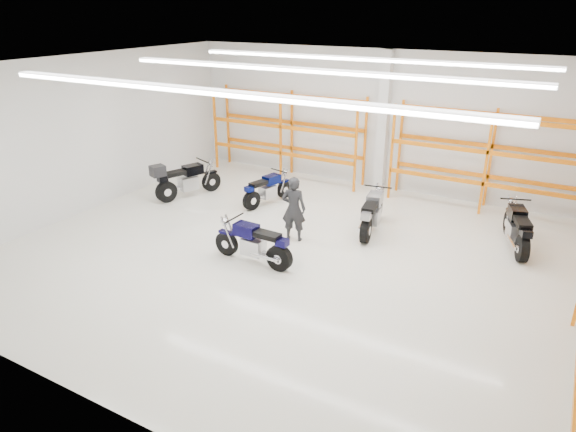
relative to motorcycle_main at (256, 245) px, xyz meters
The scene contains 11 objects.
ground 1.18m from the motorcycle_main, 51.13° to the left, with size 14.00×14.00×0.00m, color silver.
room_shell 2.99m from the motorcycle_main, 51.97° to the left, with size 14.02×12.02×4.51m.
motorcycle_main is the anchor object (origin of this frame).
motorcycle_back_a 5.21m from the motorcycle_main, 148.91° to the left, with size 1.19×2.30×1.23m.
motorcycle_back_b 3.94m from the motorcycle_main, 117.95° to the left, with size 0.82×1.98×0.99m.
motorcycle_back_c 3.55m from the motorcycle_main, 60.57° to the left, with size 0.75×2.28×1.12m.
motorcycle_back_d 6.58m from the motorcycle_main, 36.37° to the left, with size 0.99×2.22×1.12m.
standing_man 1.68m from the motorcycle_main, 85.33° to the left, with size 0.63×0.42×1.74m, color black.
structural_column 6.91m from the motorcycle_main, 84.25° to the left, with size 0.32×0.32×4.50m, color white.
pallet_racking_back_left 7.00m from the motorcycle_main, 113.39° to the left, with size 5.67×0.87×3.00m.
pallet_racking_back_right 7.62m from the motorcycle_main, 57.18° to the left, with size 5.67×0.87×3.00m.
Camera 1 is at (5.37, -10.01, 5.76)m, focal length 32.00 mm.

